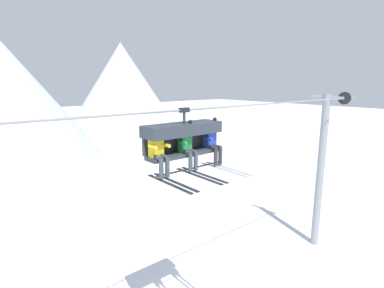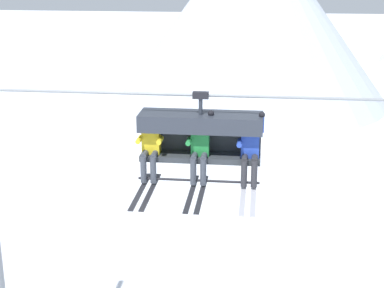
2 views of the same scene
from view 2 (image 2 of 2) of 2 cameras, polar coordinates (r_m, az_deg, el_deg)
name	(u,v)px [view 2 (image 2 of 2)]	position (r m, az deg, el deg)	size (l,w,h in m)	color
mountain_peak_west	(253,9)	(41.66, 5.89, 12.89)	(19.09, 19.09, 12.76)	silver
lift_cable	(333,99)	(10.36, 13.54, 4.30)	(15.74, 0.05, 0.05)	gray
chairlift_chair	(201,130)	(10.57, 0.87, 1.39)	(2.21, 0.74, 1.56)	#33383D
skier_yellow	(150,147)	(10.56, -4.08, -0.26)	(0.46, 1.70, 1.23)	yellow
skier_green	(200,147)	(10.44, 0.76, -0.32)	(0.48, 1.70, 1.34)	#23843D
skier_blue	(250,149)	(10.39, 5.66, -0.49)	(0.48, 1.70, 1.34)	#2847B7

